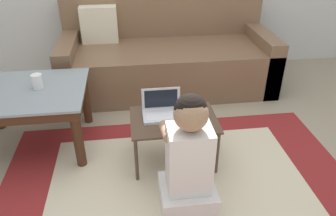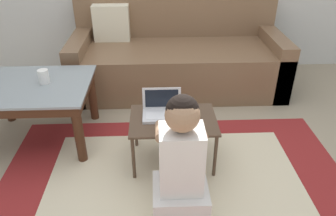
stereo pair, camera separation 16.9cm
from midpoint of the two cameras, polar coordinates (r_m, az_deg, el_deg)
name	(u,v)px [view 2 (the right image)]	position (r m, az deg, el deg)	size (l,w,h in m)	color
ground_plane	(164,158)	(2.48, 1.21, -8.73)	(16.00, 16.00, 0.00)	gray
area_rug	(175,182)	(2.29, 3.34, -12.75)	(2.39, 1.52, 0.01)	maroon
couch	(176,57)	(3.43, 2.86, 8.77)	(2.09, 0.93, 0.86)	brown
coffee_table	(34,94)	(2.64, -20.60, 2.33)	(0.85, 0.70, 0.49)	gray
laptop_desk	(173,124)	(2.27, 3.03, -2.81)	(0.60, 0.41, 0.36)	#4C3828
laptop	(162,111)	(2.27, 1.07, -0.62)	(0.27, 0.17, 0.18)	silver
computer_mouse	(193,118)	(2.24, 6.58, -1.72)	(0.06, 0.10, 0.04)	silver
person_seated	(181,163)	(1.89, 4.89, -9.64)	(0.33, 0.43, 0.79)	silver
cup_on_table	(44,77)	(2.58, -19.11, 5.16)	(0.08, 0.08, 0.11)	white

